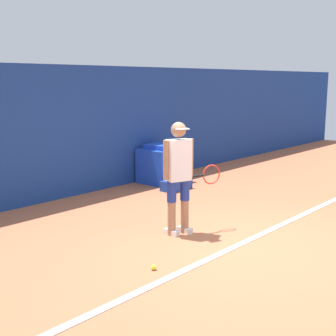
# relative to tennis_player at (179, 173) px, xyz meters

# --- Properties ---
(ground_plane) EXTENTS (24.00, 24.00, 0.00)m
(ground_plane) POSITION_rel_tennis_player_xyz_m (0.16, -0.83, -0.92)
(ground_plane) COLOR #B76642
(back_wall) EXTENTS (24.00, 0.10, 2.52)m
(back_wall) POSITION_rel_tennis_player_xyz_m (0.16, 3.07, 0.34)
(back_wall) COLOR navy
(back_wall) RESTS_ON ground_plane
(court_baseline) EXTENTS (21.60, 0.10, 0.01)m
(court_baseline) POSITION_rel_tennis_player_xyz_m (0.16, -0.94, -0.91)
(court_baseline) COLOR white
(court_baseline) RESTS_ON ground_plane
(tennis_player) EXTENTS (0.91, 0.42, 1.65)m
(tennis_player) POSITION_rel_tennis_player_xyz_m (0.00, 0.00, 0.00)
(tennis_player) COLOR #A37556
(tennis_player) RESTS_ON ground_plane
(tennis_ball) EXTENTS (0.07, 0.07, 0.07)m
(tennis_ball) POSITION_rel_tennis_player_xyz_m (-1.23, -0.65, -0.89)
(tennis_ball) COLOR #D1E533
(tennis_ball) RESTS_ON ground_plane
(covered_chair) EXTENTS (0.89, 0.77, 0.86)m
(covered_chair) POSITION_rel_tennis_player_xyz_m (2.46, 2.59, -0.51)
(covered_chair) COLOR blue
(covered_chair) RESTS_ON ground_plane
(equipment_bag) EXTENTS (0.66, 0.33, 0.21)m
(equipment_bag) POSITION_rel_tennis_player_xyz_m (2.11, 1.86, -0.81)
(equipment_bag) COLOR #1E3D99
(equipment_bag) RESTS_ON ground_plane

